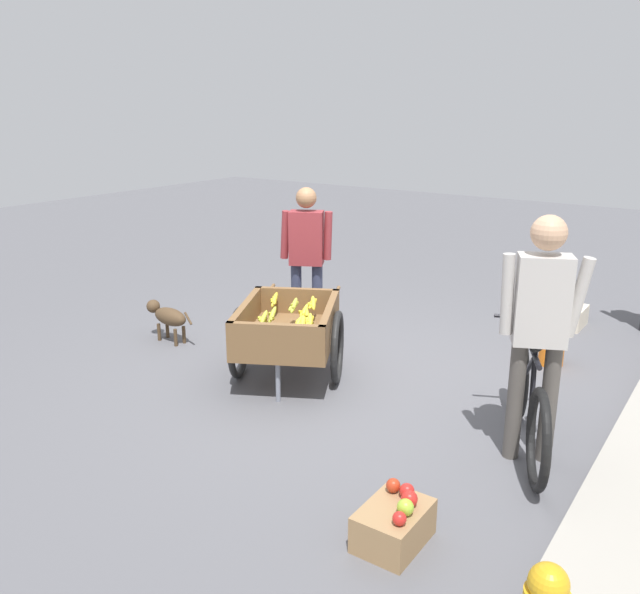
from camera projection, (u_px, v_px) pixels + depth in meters
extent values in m
plane|color=#56565B|center=(341.00, 376.00, 5.88)|extent=(24.00, 24.00, 0.00)
cube|color=brown|center=(288.00, 336.00, 5.72)|extent=(1.34, 1.22, 0.10)
cube|color=brown|center=(276.00, 338.00, 5.17)|extent=(0.42, 0.74, 0.24)
cube|color=brown|center=(297.00, 301.00, 6.16)|extent=(0.42, 0.74, 0.24)
cube|color=brown|center=(330.00, 319.00, 5.62)|extent=(1.00, 0.56, 0.24)
cube|color=brown|center=(246.00, 316.00, 5.71)|extent=(1.00, 0.56, 0.24)
torus|color=black|center=(337.00, 347.00, 5.69)|extent=(0.60, 0.35, 0.64)
torus|color=black|center=(239.00, 342.00, 5.79)|extent=(0.60, 0.35, 0.64)
cylinder|color=gray|center=(288.00, 345.00, 5.74)|extent=(0.44, 0.80, 0.04)
cylinder|color=brown|center=(336.00, 295.00, 6.42)|extent=(0.50, 0.29, 0.04)
cylinder|color=brown|center=(268.00, 292.00, 6.50)|extent=(0.50, 0.29, 0.04)
cylinder|color=gray|center=(278.00, 381.00, 5.33)|extent=(0.04, 0.04, 0.35)
ellipsoid|color=gold|center=(304.00, 332.00, 5.35)|extent=(0.15, 0.14, 0.15)
ellipsoid|color=gold|center=(305.00, 332.00, 5.33)|extent=(0.16, 0.16, 0.08)
ellipsoid|color=gold|center=(305.00, 331.00, 5.31)|extent=(0.18, 0.13, 0.09)
ellipsoid|color=gold|center=(306.00, 331.00, 5.29)|extent=(0.18, 0.11, 0.14)
ellipsoid|color=gold|center=(307.00, 317.00, 5.78)|extent=(0.17, 0.14, 0.13)
ellipsoid|color=gold|center=(307.00, 317.00, 5.76)|extent=(0.19, 0.07, 0.05)
ellipsoid|color=gold|center=(307.00, 317.00, 5.73)|extent=(0.16, 0.13, 0.15)
ellipsoid|color=gold|center=(303.00, 314.00, 5.91)|extent=(0.18, 0.08, 0.15)
ellipsoid|color=gold|center=(303.00, 314.00, 5.89)|extent=(0.18, 0.14, 0.10)
ellipsoid|color=gold|center=(303.00, 313.00, 5.88)|extent=(0.19, 0.10, 0.05)
ellipsoid|color=gold|center=(304.00, 312.00, 5.86)|extent=(0.19, 0.11, 0.10)
ellipsoid|color=gold|center=(304.00, 312.00, 5.85)|extent=(0.17, 0.07, 0.15)
ellipsoid|color=gold|center=(271.00, 316.00, 5.74)|extent=(0.17, 0.11, 0.15)
ellipsoid|color=gold|center=(272.00, 316.00, 5.72)|extent=(0.17, 0.16, 0.08)
ellipsoid|color=gold|center=(272.00, 315.00, 5.71)|extent=(0.18, 0.14, 0.08)
ellipsoid|color=gold|center=(272.00, 315.00, 5.69)|extent=(0.18, 0.09, 0.15)
ellipsoid|color=gold|center=(301.00, 326.00, 5.41)|extent=(0.18, 0.12, 0.13)
ellipsoid|color=gold|center=(302.00, 326.00, 5.40)|extent=(0.19, 0.10, 0.09)
ellipsoid|color=gold|center=(302.00, 325.00, 5.38)|extent=(0.19, 0.11, 0.09)
ellipsoid|color=gold|center=(302.00, 324.00, 5.36)|extent=(0.18, 0.12, 0.13)
ellipsoid|color=gold|center=(319.00, 330.00, 5.53)|extent=(0.14, 0.16, 0.14)
ellipsoid|color=gold|center=(319.00, 330.00, 5.51)|extent=(0.19, 0.08, 0.09)
ellipsoid|color=gold|center=(320.00, 329.00, 5.49)|extent=(0.18, 0.14, 0.08)
ellipsoid|color=gold|center=(320.00, 329.00, 5.47)|extent=(0.19, 0.08, 0.13)
ellipsoid|color=gold|center=(296.00, 327.00, 5.53)|extent=(0.18, 0.10, 0.13)
ellipsoid|color=gold|center=(296.00, 326.00, 5.52)|extent=(0.19, 0.10, 0.11)
ellipsoid|color=gold|center=(297.00, 326.00, 5.51)|extent=(0.18, 0.14, 0.05)
ellipsoid|color=gold|center=(297.00, 325.00, 5.50)|extent=(0.18, 0.13, 0.10)
ellipsoid|color=gold|center=(298.00, 325.00, 5.48)|extent=(0.17, 0.06, 0.15)
ellipsoid|color=gold|center=(263.00, 320.00, 5.77)|extent=(0.18, 0.07, 0.13)
ellipsoid|color=gold|center=(263.00, 319.00, 5.75)|extent=(0.19, 0.10, 0.09)
ellipsoid|color=gold|center=(263.00, 319.00, 5.73)|extent=(0.18, 0.13, 0.08)
ellipsoid|color=gold|center=(264.00, 318.00, 5.72)|extent=(0.18, 0.09, 0.14)
ellipsoid|color=gold|center=(273.00, 301.00, 6.09)|extent=(0.18, 0.11, 0.13)
ellipsoid|color=gold|center=(274.00, 301.00, 6.07)|extent=(0.18, 0.12, 0.08)
ellipsoid|color=gold|center=(274.00, 300.00, 6.06)|extent=(0.17, 0.15, 0.08)
ellipsoid|color=gold|center=(274.00, 300.00, 6.04)|extent=(0.18, 0.10, 0.15)
ellipsoid|color=gold|center=(293.00, 307.00, 5.79)|extent=(0.17, 0.13, 0.14)
ellipsoid|color=gold|center=(293.00, 307.00, 5.77)|extent=(0.17, 0.15, 0.09)
ellipsoid|color=gold|center=(293.00, 306.00, 5.75)|extent=(0.19, 0.08, 0.08)
ellipsoid|color=gold|center=(294.00, 305.00, 5.74)|extent=(0.18, 0.10, 0.14)
ellipsoid|color=gold|center=(308.00, 324.00, 5.54)|extent=(0.17, 0.15, 0.13)
ellipsoid|color=gold|center=(309.00, 323.00, 5.53)|extent=(0.19, 0.07, 0.11)
ellipsoid|color=gold|center=(309.00, 322.00, 5.52)|extent=(0.17, 0.14, 0.04)
ellipsoid|color=gold|center=(310.00, 321.00, 5.50)|extent=(0.19, 0.09, 0.08)
ellipsoid|color=gold|center=(310.00, 321.00, 5.49)|extent=(0.17, 0.14, 0.13)
ellipsoid|color=gold|center=(311.00, 306.00, 5.99)|extent=(0.18, 0.08, 0.14)
ellipsoid|color=gold|center=(312.00, 305.00, 5.98)|extent=(0.19, 0.12, 0.11)
ellipsoid|color=gold|center=(312.00, 304.00, 5.96)|extent=(0.16, 0.17, 0.05)
ellipsoid|color=gold|center=(313.00, 304.00, 5.95)|extent=(0.19, 0.08, 0.09)
ellipsoid|color=gold|center=(313.00, 303.00, 5.94)|extent=(0.16, 0.15, 0.13)
ellipsoid|color=gold|center=(304.00, 335.00, 5.35)|extent=(0.18, 0.10, 0.13)
ellipsoid|color=gold|center=(304.00, 335.00, 5.34)|extent=(0.19, 0.11, 0.09)
ellipsoid|color=gold|center=(305.00, 334.00, 5.33)|extent=(0.18, 0.06, 0.04)
ellipsoid|color=gold|center=(305.00, 333.00, 5.31)|extent=(0.19, 0.08, 0.11)
ellipsoid|color=gold|center=(306.00, 333.00, 5.30)|extent=(0.19, 0.09, 0.14)
cylinder|color=#333851|center=(317.00, 300.00, 6.80)|extent=(0.11, 0.11, 0.77)
cylinder|color=#333851|center=(296.00, 300.00, 6.83)|extent=(0.11, 0.11, 0.77)
cube|color=maroon|center=(306.00, 238.00, 6.63)|extent=(0.33, 0.39, 0.55)
sphere|color=#9E704C|center=(306.00, 198.00, 6.51)|extent=(0.21, 0.21, 0.21)
cylinder|color=maroon|center=(328.00, 236.00, 6.59)|extent=(0.08, 0.10, 0.50)
cylinder|color=maroon|center=(285.00, 235.00, 6.64)|extent=(0.08, 0.11, 0.50)
torus|color=black|center=(519.00, 376.00, 5.05)|extent=(0.62, 0.33, 0.66)
torus|color=black|center=(538.00, 439.00, 4.10)|extent=(0.62, 0.33, 0.66)
cylinder|color=black|center=(533.00, 351.00, 4.46)|extent=(0.56, 0.29, 0.04)
cylinder|color=black|center=(533.00, 382.00, 4.40)|extent=(0.11, 0.08, 0.45)
cylinder|color=black|center=(527.00, 372.00, 4.69)|extent=(0.50, 0.26, 0.43)
ellipsoid|color=black|center=(537.00, 346.00, 4.30)|extent=(0.20, 0.08, 0.06)
cylinder|color=black|center=(526.00, 317.00, 4.86)|extent=(0.22, 0.43, 0.03)
cylinder|color=#4C4742|center=(515.00, 401.00, 4.42)|extent=(0.11, 0.11, 0.84)
cylinder|color=#4C4742|center=(549.00, 403.00, 4.39)|extent=(0.11, 0.11, 0.84)
cube|color=#B7B2AD|center=(542.00, 300.00, 4.20)|extent=(0.32, 0.39, 0.60)
sphere|color=tan|center=(549.00, 233.00, 4.08)|extent=(0.23, 0.23, 0.23)
cylinder|color=#B7B2AD|center=(507.00, 294.00, 4.23)|extent=(0.08, 0.10, 0.54)
cylinder|color=#B7B2AD|center=(578.00, 298.00, 4.16)|extent=(0.08, 0.16, 0.54)
ellipsoid|color=#4C3823|center=(170.00, 317.00, 6.65)|extent=(0.21, 0.45, 0.18)
sphere|color=#4C3823|center=(153.00, 306.00, 6.79)|extent=(0.14, 0.14, 0.14)
cylinder|color=#4C3823|center=(188.00, 318.00, 6.47)|extent=(0.03, 0.11, 0.12)
cylinder|color=#4C3823|center=(159.00, 332.00, 6.74)|extent=(0.04, 0.04, 0.18)
cylinder|color=#4C3823|center=(167.00, 329.00, 6.82)|extent=(0.04, 0.04, 0.18)
cylinder|color=#4C3823|center=(176.00, 338.00, 6.58)|extent=(0.04, 0.04, 0.18)
cylinder|color=#4C3823|center=(184.00, 335.00, 6.66)|extent=(0.04, 0.04, 0.18)
sphere|color=gold|center=(549.00, 583.00, 2.50)|extent=(0.16, 0.16, 0.16)
cylinder|color=orange|center=(551.00, 351.00, 6.11)|extent=(0.23, 0.23, 0.26)
cube|color=beige|center=(569.00, 316.00, 7.17)|extent=(0.44, 0.32, 0.22)
sphere|color=#99BF33|center=(570.00, 302.00, 7.15)|extent=(0.09, 0.09, 0.09)
sphere|color=red|center=(574.00, 299.00, 7.25)|extent=(0.09, 0.09, 0.09)
sphere|color=#B23319|center=(574.00, 300.00, 7.23)|extent=(0.09, 0.09, 0.09)
sphere|color=#B23319|center=(557.00, 305.00, 7.08)|extent=(0.07, 0.07, 0.07)
sphere|color=#B23319|center=(568.00, 301.00, 7.20)|extent=(0.09, 0.09, 0.09)
cube|color=#99754C|center=(393.00, 525.00, 3.62)|extent=(0.44, 0.32, 0.22)
sphere|color=red|center=(409.00, 499.00, 3.59)|extent=(0.09, 0.09, 0.09)
sphere|color=red|center=(407.00, 491.00, 3.67)|extent=(0.09, 0.09, 0.09)
sphere|color=#B23319|center=(393.00, 485.00, 3.73)|extent=(0.08, 0.08, 0.08)
sphere|color=#99BF33|center=(405.00, 507.00, 3.52)|extent=(0.09, 0.09, 0.09)
sphere|color=red|center=(399.00, 519.00, 3.44)|extent=(0.08, 0.08, 0.08)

